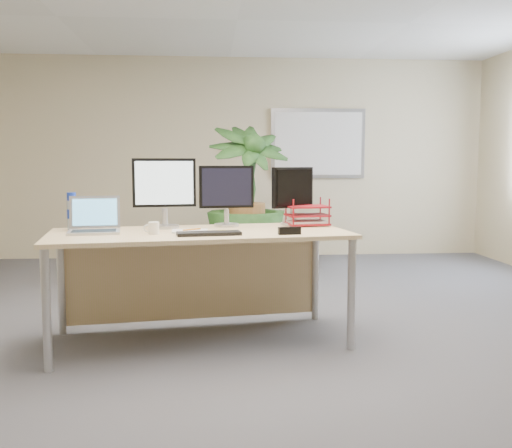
{
  "coord_description": "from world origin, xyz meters",
  "views": [
    {
      "loc": [
        -0.29,
        -3.82,
        1.3
      ],
      "look_at": [
        0.05,
        0.35,
        0.84
      ],
      "focal_mm": 40.0,
      "sensor_mm": 36.0,
      "label": 1
    }
  ],
  "objects": [
    {
      "name": "letter_tray",
      "position": [
        0.47,
        0.55,
        0.87
      ],
      "size": [
        0.34,
        0.28,
        0.15
      ],
      "color": "maroon",
      "rests_on": "desk"
    },
    {
      "name": "monitor_left",
      "position": [
        -0.63,
        0.46,
        1.1
      ],
      "size": [
        0.47,
        0.21,
        0.52
      ],
      "color": "#B2B3B7",
      "rests_on": "desk"
    },
    {
      "name": "laptop",
      "position": [
        -1.1,
        0.24,
        0.87
      ],
      "size": [
        0.39,
        0.35,
        0.25
      ],
      "color": "#B6B6BA",
      "rests_on": "desk"
    },
    {
      "name": "whiteboard",
      "position": [
        1.2,
        3.97,
        1.55
      ],
      "size": [
        1.3,
        0.04,
        0.95
      ],
      "color": "#A2A2A6",
      "rests_on": "back_wall"
    },
    {
      "name": "desk",
      "position": [
        -0.38,
        0.34,
        0.63
      ],
      "size": [
        2.2,
        1.16,
        0.81
      ],
      "color": "#D9BF80",
      "rests_on": "floor"
    },
    {
      "name": "monitor_dark",
      "position": [
        0.36,
        0.59,
        1.06
      ],
      "size": [
        0.35,
        0.26,
        0.45
      ],
      "color": "#B2B3B7",
      "rests_on": "desk"
    },
    {
      "name": "stapler",
      "position": [
        0.25,
        0.01,
        0.83
      ],
      "size": [
        0.16,
        0.06,
        0.05
      ],
      "primitive_type": "cube",
      "rotation": [
        0.0,
        0.0,
        0.14
      ],
      "color": "black",
      "rests_on": "desk"
    },
    {
      "name": "floor",
      "position": [
        0.0,
        0.0,
        0.0
      ],
      "size": [
        8.0,
        8.0,
        0.0
      ],
      "primitive_type": "plane",
      "color": "#45454A",
      "rests_on": "ground"
    },
    {
      "name": "yellow_highlighter",
      "position": [
        -0.18,
        0.18,
        0.81
      ],
      "size": [
        0.12,
        0.03,
        0.02
      ],
      "primitive_type": "cylinder",
      "rotation": [
        0.0,
        1.57,
        0.08
      ],
      "color": "yellow",
      "rests_on": "desk"
    },
    {
      "name": "monitor_right",
      "position": [
        -0.16,
        0.54,
        1.07
      ],
      "size": [
        0.42,
        0.19,
        0.46
      ],
      "color": "#B2B3B7",
      "rests_on": "desk"
    },
    {
      "name": "coffee_mug",
      "position": [
        -0.68,
        0.1,
        0.85
      ],
      "size": [
        0.11,
        0.07,
        0.08
      ],
      "color": "white",
      "rests_on": "desk"
    },
    {
      "name": "orange_pen",
      "position": [
        -0.42,
        0.2,
        0.82
      ],
      "size": [
        0.13,
        0.09,
        0.01
      ],
      "primitive_type": "cylinder",
      "rotation": [
        0.0,
        1.57,
        0.57
      ],
      "color": "orange",
      "rests_on": "spiral_notebook"
    },
    {
      "name": "floor_plant",
      "position": [
        0.1,
        2.25,
        0.75
      ],
      "size": [
        1.08,
        1.08,
        1.5
      ],
      "primitive_type": "imported",
      "rotation": [
        0.0,
        0.0,
        0.35
      ],
      "color": "#163613",
      "rests_on": "floor"
    },
    {
      "name": "water_bottle",
      "position": [
        -1.29,
        0.41,
        0.94
      ],
      "size": [
        0.07,
        0.07,
        0.27
      ],
      "color": "silver",
      "rests_on": "desk"
    },
    {
      "name": "keyboard",
      "position": [
        -0.3,
        0.01,
        0.82
      ],
      "size": [
        0.45,
        0.2,
        0.02
      ],
      "primitive_type": "cube",
      "rotation": [
        0.0,
        0.0,
        0.14
      ],
      "color": "black",
      "rests_on": "desk"
    },
    {
      "name": "spiral_notebook",
      "position": [
        -0.43,
        0.22,
        0.81
      ],
      "size": [
        0.26,
        0.2,
        0.01
      ],
      "primitive_type": "cube",
      "rotation": [
        0.0,
        0.0,
        0.05
      ],
      "color": "silver",
      "rests_on": "desk"
    },
    {
      "name": "back_wall",
      "position": [
        0.0,
        4.0,
        1.35
      ],
      "size": [
        7.0,
        0.04,
        2.7
      ],
      "primitive_type": "cube",
      "color": "beige",
      "rests_on": "floor"
    }
  ]
}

